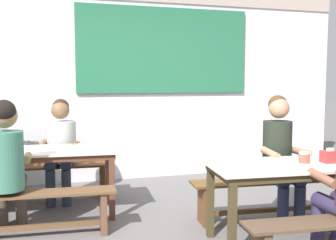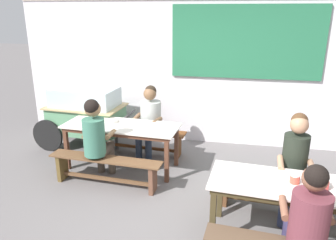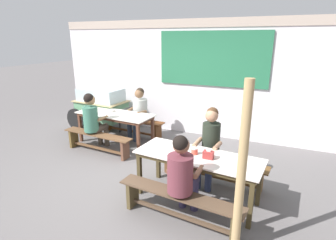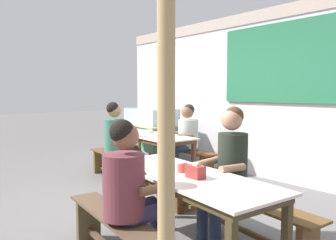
% 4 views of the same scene
% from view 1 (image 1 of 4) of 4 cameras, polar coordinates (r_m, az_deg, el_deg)
% --- Properties ---
extents(ground_plane, '(40.00, 40.00, 0.00)m').
position_cam_1_polar(ground_plane, '(3.82, -0.30, -16.80)').
color(ground_plane, slate).
extents(backdrop_wall, '(7.10, 0.23, 2.81)m').
position_cam_1_polar(backdrop_wall, '(5.94, -6.77, 5.78)').
color(backdrop_wall, silver).
rests_on(backdrop_wall, ground_plane).
extents(dining_table_far, '(1.85, 0.83, 0.73)m').
position_cam_1_polar(dining_table_far, '(4.49, -18.93, -4.98)').
color(dining_table_far, silver).
rests_on(dining_table_far, ground_plane).
extents(dining_table_near, '(1.92, 0.86, 0.73)m').
position_cam_1_polar(dining_table_near, '(3.82, 19.83, -6.83)').
color(dining_table_near, silver).
rests_on(dining_table_near, ground_plane).
extents(bench_far_back, '(1.80, 0.44, 0.43)m').
position_cam_1_polar(bench_far_back, '(5.17, -18.04, -7.71)').
color(bench_far_back, '#5E3217').
rests_on(bench_far_back, ground_plane).
extents(bench_far_front, '(1.68, 0.38, 0.43)m').
position_cam_1_polar(bench_far_front, '(3.98, -19.76, -11.86)').
color(bench_far_front, brown).
rests_on(bench_far_front, ground_plane).
extents(bench_near_back, '(1.89, 0.46, 0.43)m').
position_cam_1_polar(bench_near_back, '(4.42, 15.47, -9.85)').
color(bench_near_back, brown).
rests_on(bench_near_back, ground_plane).
extents(person_left_back_turned, '(0.42, 0.58, 1.29)m').
position_cam_1_polar(person_left_back_turned, '(3.97, -22.01, -5.28)').
color(person_left_back_turned, '#483E33').
rests_on(person_left_back_turned, ground_plane).
extents(person_center_facing, '(0.51, 0.56, 1.24)m').
position_cam_1_polar(person_center_facing, '(5.02, -15.07, -3.16)').
color(person_center_facing, '#2B384C').
rests_on(person_center_facing, ground_plane).
extents(person_right_near_table, '(0.43, 0.53, 1.31)m').
position_cam_1_polar(person_right_near_table, '(4.26, 15.69, -4.31)').
color(person_right_near_table, '#29314F').
rests_on(person_right_near_table, ground_plane).
extents(tissue_box, '(0.15, 0.10, 0.13)m').
position_cam_1_polar(tissue_box, '(3.86, 22.11, -4.84)').
color(tissue_box, '#9C3330').
rests_on(tissue_box, dining_table_near).
extents(condiment_jar, '(0.10, 0.10, 0.10)m').
position_cam_1_polar(condiment_jar, '(3.77, 18.87, -5.09)').
color(condiment_jar, '#D24D3C').
rests_on(condiment_jar, dining_table_near).
extents(soup_bowl, '(0.18, 0.18, 0.05)m').
position_cam_1_polar(soup_bowl, '(4.58, -21.17, -3.65)').
color(soup_bowl, silver).
rests_on(soup_bowl, dining_table_far).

